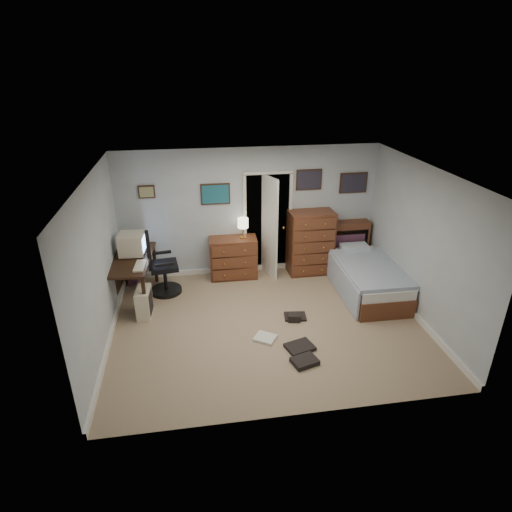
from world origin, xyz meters
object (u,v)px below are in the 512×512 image
Objects in this scene: office_chair at (161,270)px; bed at (367,278)px; tall_dresser at (310,242)px; low_dresser at (233,258)px; computer_desk at (127,268)px.

bed is (3.72, -0.58, -0.16)m from office_chair.
low_dresser is at bearing 176.96° from tall_dresser.
computer_desk is at bearing 175.35° from bed.
bed is at bearing -21.52° from low_dresser.
office_chair is 1.45m from low_dresser.
office_chair reaches higher than low_dresser.
computer_desk is at bearing -168.79° from office_chair.
tall_dresser is (1.54, -0.02, 0.23)m from low_dresser.
office_chair is 3.77m from bed.
tall_dresser is 0.66× the size of bed.
low_dresser is 0.47× the size of bed.
office_chair is (0.56, 0.18, -0.18)m from computer_desk.
office_chair is at bearing 171.78° from bed.
office_chair is 0.92× the size of tall_dresser.
bed is at bearing -53.36° from tall_dresser.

